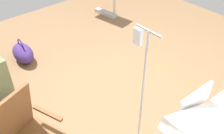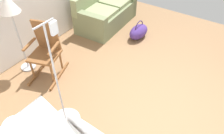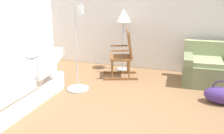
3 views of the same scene
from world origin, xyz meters
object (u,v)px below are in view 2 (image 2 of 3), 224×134
object	(u,v)px
floor_lamp	(9,9)
duffel_bag	(139,32)
couch	(106,13)
rocking_chair	(46,51)
iv_pole	(64,110)

from	to	relation	value
floor_lamp	duffel_bag	world-z (taller)	floor_lamp
couch	rocking_chair	xyz separation A→B (m)	(-2.08, -0.18, 0.20)
floor_lamp	iv_pole	world-z (taller)	iv_pole
floor_lamp	iv_pole	size ratio (longest dim) A/B	0.88
couch	floor_lamp	size ratio (longest dim) A/B	1.11
floor_lamp	couch	bearing A→B (deg)	-7.27
couch	iv_pole	xyz separation A→B (m)	(-2.73, -1.19, -0.06)
couch	iv_pole	size ratio (longest dim) A/B	0.97
couch	rocking_chair	distance (m)	2.10
couch	duffel_bag	size ratio (longest dim) A/B	2.81
iv_pole	floor_lamp	bearing A→B (deg)	71.19
floor_lamp	duffel_bag	distance (m)	2.71
couch	rocking_chair	bearing A→B (deg)	-174.98
couch	floor_lamp	xyz separation A→B (m)	(-2.23, 0.28, 0.92)
rocking_chair	iv_pole	world-z (taller)	iv_pole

